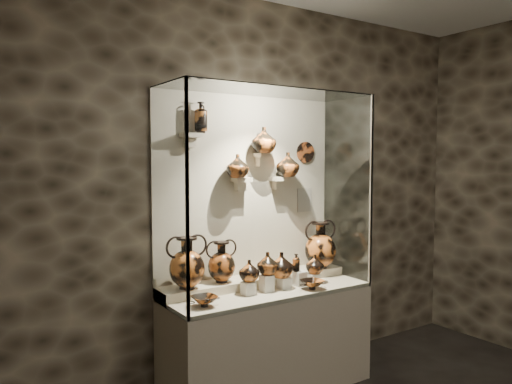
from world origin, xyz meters
TOP-DOWN VIEW (x-y plane):
  - wall_back at (0.00, 2.50)m, footprint 5.00×0.02m
  - plinth at (0.00, 2.18)m, footprint 1.70×0.60m
  - front_tier at (0.00, 2.18)m, footprint 1.68×0.58m
  - rear_tier at (0.00, 2.35)m, footprint 1.70×0.25m
  - back_panel at (0.00, 2.50)m, footprint 1.70×0.03m
  - glass_front at (0.00, 1.88)m, footprint 1.70×0.01m
  - glass_left at (-0.85, 2.18)m, footprint 0.01×0.60m
  - glass_right at (0.85, 2.18)m, footprint 0.01×0.60m
  - glass_top at (0.00, 2.18)m, footprint 1.70×0.60m
  - frame_post_left at (-0.84, 1.89)m, footprint 0.02×0.02m
  - frame_post_right at (0.84, 1.89)m, footprint 0.02×0.02m
  - pedestal_a at (-0.22, 2.13)m, footprint 0.09×0.09m
  - pedestal_b at (-0.05, 2.13)m, footprint 0.09×0.09m
  - pedestal_c at (0.12, 2.13)m, footprint 0.09×0.09m
  - pedestal_d at (0.28, 2.13)m, footprint 0.09×0.09m
  - pedestal_e at (0.42, 2.13)m, footprint 0.09×0.09m
  - bracket_ul at (-0.55, 2.42)m, footprint 0.14×0.12m
  - bracket_ca at (-0.10, 2.42)m, footprint 0.14×0.12m
  - bracket_cb at (0.10, 2.42)m, footprint 0.10×0.12m
  - bracket_cc at (0.28, 2.42)m, footprint 0.14×0.12m
  - amphora_left at (-0.64, 2.31)m, footprint 0.37×0.37m
  - amphora_mid at (-0.34, 2.34)m, footprint 0.28×0.28m
  - amphora_right at (0.65, 2.30)m, footprint 0.38×0.38m
  - jug_a at (-0.20, 2.15)m, footprint 0.18×0.18m
  - jug_b at (-0.03, 2.15)m, footprint 0.20×0.20m
  - jug_c at (0.10, 2.15)m, footprint 0.23×0.23m
  - jug_e at (0.44, 2.13)m, footprint 0.19×0.19m
  - lekythos_small at (0.25, 2.14)m, footprint 0.08×0.08m
  - kylix_left at (-0.64, 2.05)m, footprint 0.25×0.22m
  - kylix_right at (0.29, 1.99)m, footprint 0.29×0.27m
  - lekythos_tall at (-0.47, 2.42)m, footprint 0.12×0.12m
  - ovoid_vase_a at (-0.16, 2.38)m, footprint 0.20×0.20m
  - ovoid_vase_b at (0.08, 2.37)m, footprint 0.26×0.26m
  - ovoid_vase_c at (0.33, 2.37)m, footprint 0.25×0.25m
  - wall_plate at (0.61, 2.47)m, footprint 0.19×0.02m
  - info_placard at (0.60, 2.47)m, footprint 0.16×0.01m

SIDE VIEW (x-z plane):
  - plinth at x=0.00m, z-range 0.00..0.80m
  - front_tier at x=0.00m, z-range 0.80..0.83m
  - rear_tier at x=0.00m, z-range 0.80..0.90m
  - pedestal_e at x=0.42m, z-range 0.83..0.91m
  - pedestal_c at x=0.12m, z-range 0.83..0.92m
  - kylix_right at x=0.29m, z-range 0.83..0.92m
  - kylix_left at x=-0.64m, z-range 0.83..0.92m
  - pedestal_a at x=-0.22m, z-range 0.83..0.93m
  - pedestal_d at x=0.28m, z-range 0.83..0.95m
  - pedestal_b at x=-0.05m, z-range 0.83..0.96m
  - jug_e at x=0.44m, z-range 0.91..1.07m
  - jug_a at x=-0.20m, z-range 0.93..1.10m
  - jug_c at x=0.10m, z-range 0.92..1.12m
  - lekythos_small at x=0.25m, z-range 0.95..1.11m
  - jug_b at x=-0.03m, z-range 0.96..1.14m
  - amphora_mid at x=-0.34m, z-range 0.90..1.23m
  - amphora_left at x=-0.64m, z-range 0.90..1.29m
  - amphora_right at x=0.65m, z-range 0.90..1.32m
  - info_placard at x=0.60m, z-range 1.39..1.61m
  - wall_back at x=0.00m, z-range 0.00..3.20m
  - back_panel at x=0.00m, z-range 0.80..2.40m
  - glass_front at x=0.00m, z-range 0.80..2.40m
  - glass_left at x=-0.85m, z-range 0.80..2.40m
  - glass_right at x=0.85m, z-range 0.80..2.40m
  - frame_post_left at x=-0.84m, z-range 0.80..2.40m
  - frame_post_right at x=0.84m, z-range 0.80..2.40m
  - bracket_ca at x=-0.10m, z-range 1.68..1.72m
  - bracket_cc at x=0.28m, z-range 1.68..1.72m
  - ovoid_vase_a at x=-0.16m, z-range 1.72..1.91m
  - ovoid_vase_c at x=0.33m, z-range 1.72..1.93m
  - bracket_cb at x=0.10m, z-range 1.88..1.92m
  - wall_plate at x=0.61m, z-range 1.84..2.02m
  - ovoid_vase_b at x=0.08m, z-range 1.92..2.13m
  - bracket_ul at x=-0.55m, z-range 2.03..2.07m
  - lekythos_tall at x=-0.47m, z-range 2.07..2.34m
  - glass_top at x=0.00m, z-range 2.39..2.40m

